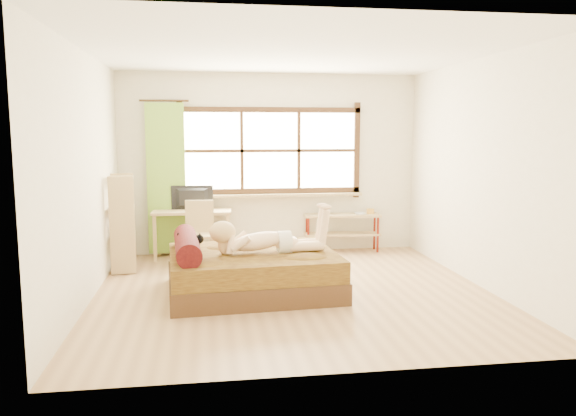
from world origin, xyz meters
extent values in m
plane|color=#9E754C|center=(0.00, 0.00, 0.00)|extent=(4.50, 4.50, 0.00)
plane|color=white|center=(0.00, 0.00, 2.70)|extent=(4.50, 4.50, 0.00)
plane|color=silver|center=(0.00, 2.25, 1.35)|extent=(4.50, 0.00, 4.50)
plane|color=silver|center=(0.00, -2.25, 1.35)|extent=(4.50, 0.00, 4.50)
plane|color=silver|center=(-2.25, 0.00, 1.35)|extent=(0.00, 4.50, 4.50)
plane|color=silver|center=(2.25, 0.00, 1.35)|extent=(0.00, 4.50, 4.50)
cube|color=#FFEDBF|center=(0.00, 2.25, 1.55)|extent=(2.60, 0.01, 1.30)
cube|color=tan|center=(0.00, 2.17, 0.88)|extent=(2.80, 0.16, 0.04)
cube|color=#5C9628|center=(-1.55, 2.13, 1.15)|extent=(0.55, 0.10, 2.20)
cube|color=#362510|center=(-0.46, 0.04, 0.12)|extent=(1.99, 1.64, 0.24)
cube|color=#351C0C|center=(-0.46, 0.04, 0.35)|extent=(1.95, 1.61, 0.24)
cylinder|color=black|center=(-1.20, -0.01, 0.59)|extent=(0.35, 1.30, 0.26)
cube|color=tan|center=(-1.18, 1.95, 0.69)|extent=(1.15, 0.57, 0.04)
cube|color=tan|center=(-1.71, 1.77, 0.34)|extent=(0.05, 0.05, 0.68)
cube|color=tan|center=(-0.68, 1.72, 0.34)|extent=(0.05, 0.05, 0.68)
cube|color=tan|center=(-1.69, 2.18, 0.34)|extent=(0.05, 0.05, 0.68)
cube|color=tan|center=(-0.66, 2.13, 0.34)|extent=(0.05, 0.05, 0.68)
imported|color=black|center=(-1.18, 2.00, 0.88)|extent=(0.61, 0.11, 0.35)
cube|color=tan|center=(-1.08, 1.50, 0.41)|extent=(0.41, 0.41, 0.04)
cube|color=tan|center=(-1.07, 1.68, 0.66)|extent=(0.40, 0.06, 0.45)
cube|color=tan|center=(-1.26, 1.34, 0.20)|extent=(0.04, 0.04, 0.39)
cube|color=tan|center=(-0.92, 1.32, 0.20)|extent=(0.04, 0.04, 0.39)
cube|color=tan|center=(-1.24, 1.68, 0.20)|extent=(0.04, 0.04, 0.39)
cube|color=tan|center=(-0.91, 1.66, 0.20)|extent=(0.04, 0.04, 0.39)
cube|color=tan|center=(1.09, 2.07, 0.56)|extent=(1.18, 0.38, 0.04)
cube|color=tan|center=(1.09, 2.07, 0.27)|extent=(1.18, 0.38, 0.03)
cylinder|color=#681509|center=(0.55, 1.99, 0.29)|extent=(0.03, 0.03, 0.58)
cylinder|color=#681509|center=(1.61, 1.91, 0.29)|extent=(0.03, 0.03, 0.58)
cylinder|color=#681509|center=(0.56, 2.23, 0.29)|extent=(0.03, 0.03, 0.58)
cylinder|color=#681509|center=(1.63, 2.15, 0.29)|extent=(0.03, 0.03, 0.58)
cube|color=gold|center=(1.52, 2.04, 0.62)|extent=(0.10, 0.10, 0.08)
imported|color=gray|center=(0.79, 2.07, 0.63)|extent=(0.12, 0.12, 0.09)
imported|color=gray|center=(1.29, 2.07, 0.59)|extent=(0.16, 0.22, 0.02)
cube|color=tan|center=(-2.08, 1.35, 0.05)|extent=(0.37, 0.55, 0.03)
cube|color=tan|center=(-2.08, 1.35, 0.45)|extent=(0.37, 0.55, 0.03)
cube|color=tan|center=(-2.08, 1.35, 0.84)|extent=(0.37, 0.55, 0.03)
cube|color=tan|center=(-2.08, 1.35, 1.24)|extent=(0.37, 0.55, 0.03)
cube|color=tan|center=(-2.05, 1.09, 0.64)|extent=(0.31, 0.07, 1.27)
cube|color=tan|center=(-2.11, 1.60, 0.64)|extent=(0.31, 0.07, 1.27)
camera|label=1|loc=(-0.97, -6.23, 1.84)|focal=35.00mm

